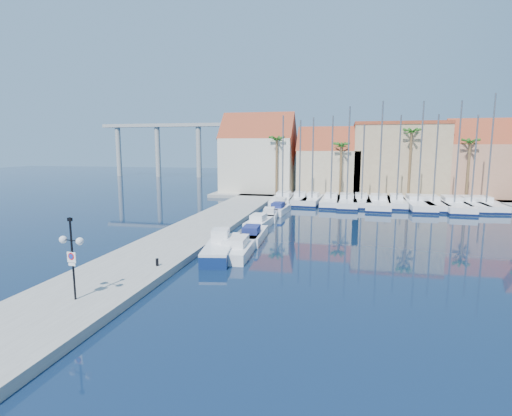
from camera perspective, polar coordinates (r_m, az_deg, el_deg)
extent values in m
plane|color=black|center=(22.84, 0.28, -12.06)|extent=(260.00, 260.00, 0.00)
cube|color=gray|center=(37.76, -8.82, -3.41)|extent=(6.00, 77.00, 0.50)
cube|color=gray|center=(69.55, 16.89, 1.83)|extent=(54.00, 16.00, 0.50)
cylinder|color=black|center=(21.93, -24.72, -6.63)|extent=(0.11, 0.11, 4.20)
cylinder|color=black|center=(21.90, -25.37, -4.15)|extent=(0.53, 0.12, 0.05)
cylinder|color=black|center=(21.53, -24.38, -4.29)|extent=(0.53, 0.12, 0.05)
sphere|color=white|center=(22.08, -25.86, -4.08)|extent=(0.38, 0.38, 0.38)
sphere|color=white|center=(21.35, -23.87, -4.36)|extent=(0.38, 0.38, 0.38)
cube|color=black|center=(21.52, -25.06, -1.49)|extent=(0.25, 0.15, 0.17)
cube|color=white|center=(21.86, -24.86, -6.40)|extent=(0.53, 0.10, 0.53)
cylinder|color=red|center=(21.83, -24.91, -6.28)|extent=(0.36, 0.06, 0.36)
cylinder|color=#1933A5|center=(21.82, -24.93, -6.29)|extent=(0.25, 0.04, 0.25)
cube|color=white|center=(21.96, -24.80, -7.33)|extent=(0.42, 0.08, 0.15)
cylinder|color=black|center=(26.74, -13.94, -7.53)|extent=(0.20, 0.20, 0.49)
cube|color=#0E2252|center=(29.55, -5.38, -6.40)|extent=(2.79, 5.88, 0.85)
cube|color=white|center=(29.42, -5.39, -5.42)|extent=(2.79, 5.88, 0.19)
cube|color=white|center=(30.39, -5.10, -3.96)|extent=(1.45, 1.69, 1.04)
cube|color=white|center=(31.03, -2.63, -5.68)|extent=(2.70, 7.39, 0.80)
cube|color=white|center=(30.17, -2.93, -4.73)|extent=(1.76, 2.63, 0.60)
cube|color=white|center=(35.04, -0.49, -4.00)|extent=(2.17, 5.97, 0.80)
cube|color=navy|center=(34.33, -0.66, -3.07)|extent=(1.42, 2.12, 0.60)
cube|color=white|center=(40.97, 0.57, -2.14)|extent=(2.25, 5.99, 0.80)
cube|color=white|center=(40.29, 0.34, -1.31)|extent=(1.45, 2.14, 0.60)
cube|color=white|center=(45.22, 1.96, -1.12)|extent=(2.09, 5.17, 0.80)
cube|color=white|center=(44.61, 1.90, -0.34)|extent=(1.29, 1.86, 0.60)
cube|color=white|center=(49.60, 3.31, -0.25)|extent=(2.28, 6.02, 0.80)
cube|color=navy|center=(48.93, 3.16, 0.45)|extent=(1.46, 2.15, 0.60)
cube|color=white|center=(54.18, 3.54, 0.50)|extent=(2.33, 6.74, 0.80)
cube|color=white|center=(53.43, 3.46, 1.15)|extent=(1.56, 2.38, 0.60)
cube|color=white|center=(59.06, 4.25, 1.17)|extent=(2.31, 5.76, 0.80)
cube|color=white|center=(58.43, 4.12, 1.79)|extent=(1.43, 2.07, 0.60)
cube|color=white|center=(57.94, 3.86, 1.13)|extent=(3.15, 10.74, 1.00)
cube|color=#0B163B|center=(57.99, 3.85, 0.82)|extent=(3.22, 10.80, 0.28)
cube|color=white|center=(58.89, 3.98, 2.04)|extent=(2.05, 3.26, 0.60)
cylinder|color=slate|center=(56.93, 3.86, 7.30)|extent=(0.20, 0.20, 11.49)
cube|color=white|center=(58.26, 6.25, 1.14)|extent=(2.60, 9.13, 1.00)
cube|color=#0B163B|center=(58.30, 6.25, 0.83)|extent=(2.66, 9.19, 0.28)
cube|color=white|center=(59.06, 6.34, 2.02)|extent=(1.72, 2.76, 0.60)
cylinder|color=slate|center=(57.33, 6.31, 6.97)|extent=(0.20, 0.20, 10.86)
cube|color=white|center=(57.65, 8.05, 1.03)|extent=(2.84, 8.57, 1.00)
cube|color=#0B163B|center=(57.69, 8.04, 0.71)|extent=(2.90, 8.63, 0.28)
cube|color=white|center=(58.37, 8.19, 1.91)|extent=(1.72, 2.64, 0.60)
cylinder|color=slate|center=(56.75, 8.11, 7.08)|extent=(0.20, 0.20, 11.19)
cube|color=white|center=(57.24, 10.65, 0.91)|extent=(2.76, 9.60, 1.00)
cube|color=#0B163B|center=(57.28, 10.64, 0.59)|extent=(2.83, 9.66, 0.28)
cube|color=white|center=(58.08, 10.73, 1.81)|extent=(1.82, 2.91, 0.60)
cylinder|color=slate|center=(56.27, 10.79, 7.08)|extent=(0.20, 0.20, 11.33)
cube|color=white|center=(56.91, 12.83, 0.80)|extent=(2.73, 10.18, 1.00)
cube|color=#0B163B|center=(56.96, 12.81, 0.48)|extent=(2.79, 10.24, 0.28)
cube|color=white|center=(57.82, 12.84, 1.72)|extent=(1.87, 3.06, 0.60)
cylinder|color=slate|center=(55.90, 13.07, 7.58)|extent=(0.20, 0.20, 12.47)
cube|color=white|center=(57.83, 14.81, 0.85)|extent=(2.38, 9.06, 1.00)
cube|color=#0B163B|center=(57.87, 14.80, 0.53)|extent=(2.44, 9.12, 0.28)
cube|color=white|center=(58.62, 14.81, 1.74)|extent=(1.65, 2.72, 0.60)
cylinder|color=slate|center=(56.91, 15.04, 6.34)|extent=(0.20, 0.20, 10.12)
cube|color=white|center=(56.98, 17.08, 0.64)|extent=(4.02, 12.11, 1.00)
cube|color=#0B163B|center=(57.03, 17.07, 0.32)|extent=(4.09, 12.17, 0.28)
cube|color=white|center=(58.06, 17.12, 1.58)|extent=(2.44, 3.73, 0.60)
cylinder|color=slate|center=(55.88, 17.40, 7.71)|extent=(0.20, 0.20, 13.06)
cube|color=white|center=(58.46, 19.41, 0.72)|extent=(2.91, 9.27, 1.00)
cube|color=#0B163B|center=(58.50, 19.40, 0.41)|extent=(2.97, 9.34, 0.28)
cube|color=white|center=(59.26, 19.40, 1.61)|extent=(1.82, 2.84, 0.60)
cylinder|color=slate|center=(57.52, 19.75, 6.76)|extent=(0.20, 0.20, 11.34)
cube|color=white|center=(57.96, 21.99, 0.52)|extent=(3.19, 11.59, 1.00)
cube|color=#0B163B|center=(58.00, 21.97, 0.21)|extent=(3.25, 11.66, 0.28)
cube|color=white|center=(58.99, 21.83, 1.44)|extent=(2.16, 3.50, 0.60)
cylinder|color=slate|center=(56.90, 22.49, 7.42)|extent=(0.20, 0.20, 12.97)
cube|color=white|center=(58.52, 23.84, 0.48)|extent=(2.64, 9.89, 1.00)
cube|color=#0B163B|center=(58.56, 23.82, 0.17)|extent=(2.70, 9.95, 0.28)
cube|color=white|center=(59.38, 23.70, 1.38)|extent=(1.82, 2.97, 0.60)
cylinder|color=slate|center=(57.56, 24.32, 6.48)|extent=(0.20, 0.20, 11.30)
cube|color=white|center=(58.59, 26.34, 0.33)|extent=(3.55, 12.03, 1.00)
cube|color=#0B163B|center=(58.63, 26.31, 0.02)|extent=(3.61, 12.09, 0.28)
cube|color=white|center=(59.65, 26.16, 1.25)|extent=(2.30, 3.66, 0.60)
cylinder|color=slate|center=(57.52, 26.92, 7.11)|extent=(0.20, 0.20, 12.89)
cube|color=white|center=(59.93, 28.23, 0.37)|extent=(2.59, 9.87, 1.00)
cube|color=#0B163B|center=(59.97, 28.21, 0.06)|extent=(2.65, 9.93, 0.28)
cube|color=white|center=(60.78, 28.03, 1.24)|extent=(1.80, 2.96, 0.60)
cylinder|color=slate|center=(58.99, 28.78, 6.16)|extent=(0.20, 0.20, 11.18)
cube|color=white|center=(60.63, 29.85, 0.33)|extent=(2.93, 9.92, 1.00)
cube|color=#0B163B|center=(60.67, 29.83, 0.03)|extent=(2.99, 9.99, 0.28)
cube|color=white|center=(61.45, 29.60, 1.20)|extent=(1.90, 3.02, 0.60)
cylinder|color=slate|center=(59.69, 30.54, 7.31)|extent=(0.20, 0.20, 13.81)
cube|color=beige|center=(69.48, 0.37, 6.13)|extent=(12.00, 9.00, 9.00)
cube|color=brown|center=(69.43, 0.37, 9.84)|extent=(12.30, 9.00, 9.00)
cube|color=tan|center=(68.05, 10.34, 5.09)|extent=(10.00, 8.00, 7.00)
cube|color=brown|center=(67.93, 10.42, 8.04)|extent=(10.30, 8.00, 8.00)
cube|color=tan|center=(69.44, 19.58, 6.46)|extent=(14.00, 10.00, 11.00)
cube|color=brown|center=(69.51, 19.83, 11.19)|extent=(14.20, 10.20, 0.50)
cube|color=tan|center=(71.01, 29.30, 4.68)|extent=(10.00, 8.00, 8.00)
cube|color=brown|center=(70.92, 29.54, 7.90)|extent=(10.30, 8.00, 8.00)
cylinder|color=brown|center=(63.83, 2.96, 5.89)|extent=(0.36, 0.36, 9.00)
sphere|color=#26601B|center=(63.77, 2.99, 9.80)|extent=(2.60, 2.60, 2.60)
cylinder|color=brown|center=(62.99, 12.00, 5.22)|extent=(0.36, 0.36, 8.00)
sphere|color=#26601B|center=(62.89, 12.11, 8.73)|extent=(2.60, 2.60, 2.60)
cylinder|color=brown|center=(63.65, 21.11, 5.77)|extent=(0.36, 0.36, 10.00)
sphere|color=#26601B|center=(63.64, 21.35, 10.13)|extent=(2.60, 2.60, 2.60)
cylinder|color=brown|center=(65.36, 28.04, 4.74)|extent=(0.36, 0.36, 8.50)
sphere|color=#26601B|center=(65.28, 28.30, 8.32)|extent=(2.60, 2.60, 2.60)
cube|color=#9E9E99|center=(111.47, -10.22, 11.58)|extent=(48.00, 2.20, 0.90)
cylinder|color=#9E9E99|center=(120.38, -19.03, 7.69)|extent=(1.40, 1.40, 14.00)
cylinder|color=#9E9E99|center=(114.61, -13.86, 7.88)|extent=(1.40, 1.40, 14.00)
cylinder|color=#9E9E99|center=(109.85, -8.17, 8.02)|extent=(1.40, 1.40, 14.00)
cylinder|color=#9E9E99|center=(106.25, -2.04, 8.09)|extent=(1.40, 1.40, 14.00)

